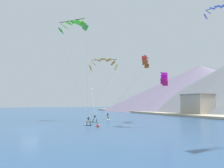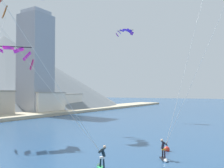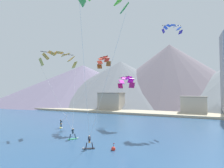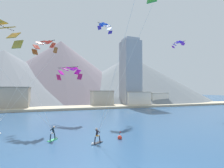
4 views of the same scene
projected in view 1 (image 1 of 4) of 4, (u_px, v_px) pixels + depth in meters
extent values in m
plane|color=navy|center=(30.00, 130.00, 34.24)|extent=(400.00, 400.00, 0.00)
cube|color=yellow|center=(108.00, 119.00, 55.57)|extent=(1.36, 1.29, 0.07)
cylinder|color=#14232D|center=(108.00, 118.00, 55.98)|extent=(0.27, 0.26, 0.75)
cylinder|color=#14232D|center=(107.00, 118.00, 55.23)|extent=(0.27, 0.26, 0.75)
cube|color=orange|center=(108.00, 116.00, 55.64)|extent=(0.39, 0.40, 0.12)
cylinder|color=#14232D|center=(108.00, 115.00, 55.69)|extent=(0.40, 0.41, 0.64)
cylinder|color=#14232D|center=(108.00, 114.00, 55.79)|extent=(0.43, 0.46, 0.41)
cylinder|color=#14232D|center=(108.00, 114.00, 55.56)|extent=(0.43, 0.46, 0.41)
cylinder|color=black|center=(109.00, 114.00, 55.62)|extent=(0.41, 0.37, 0.03)
sphere|color=brown|center=(107.00, 113.00, 55.76)|extent=(0.23, 0.23, 0.23)
cone|color=white|center=(107.00, 119.00, 54.75)|extent=(0.46, 0.47, 0.36)
cube|color=#33B266|center=(95.00, 123.00, 46.32)|extent=(1.25, 1.39, 0.07)
cylinder|color=#14232D|center=(93.00, 121.00, 46.46)|extent=(0.26, 0.27, 0.76)
cylinder|color=#14232D|center=(97.00, 121.00, 46.25)|extent=(0.26, 0.27, 0.76)
cube|color=white|center=(95.00, 119.00, 46.39)|extent=(0.40, 0.39, 0.12)
cylinder|color=#14232D|center=(95.00, 117.00, 46.35)|extent=(0.44, 0.42, 0.64)
cylinder|color=#14232D|center=(94.00, 116.00, 46.49)|extent=(0.48, 0.41, 0.42)
cylinder|color=#14232D|center=(95.00, 116.00, 46.43)|extent=(0.48, 0.41, 0.42)
cylinder|color=black|center=(95.00, 116.00, 46.63)|extent=(0.35, 0.42, 0.03)
sphere|color=beige|center=(95.00, 115.00, 46.27)|extent=(0.23, 0.23, 0.23)
cone|color=white|center=(99.00, 122.00, 46.10)|extent=(0.47, 0.46, 0.36)
cube|color=black|center=(88.00, 125.00, 40.72)|extent=(1.46, 1.13, 0.07)
cylinder|color=#231E28|center=(90.00, 123.00, 40.53)|extent=(0.28, 0.24, 0.75)
cylinder|color=#231E28|center=(87.00, 123.00, 40.98)|extent=(0.28, 0.24, 0.75)
cube|color=orange|center=(88.00, 121.00, 40.79)|extent=(0.37, 0.39, 0.12)
cylinder|color=#231E28|center=(89.00, 119.00, 40.87)|extent=(0.37, 0.41, 0.63)
cylinder|color=#231E28|center=(89.00, 118.00, 40.73)|extent=(0.36, 0.50, 0.41)
cylinder|color=#231E28|center=(88.00, 118.00, 40.87)|extent=(0.36, 0.50, 0.41)
cylinder|color=black|center=(88.00, 118.00, 40.65)|extent=(0.46, 0.30, 0.03)
sphere|color=beige|center=(89.00, 117.00, 40.97)|extent=(0.23, 0.23, 0.23)
cone|color=white|center=(85.00, 125.00, 41.21)|extent=(0.44, 0.46, 0.36)
cube|color=#A0501D|center=(147.00, 66.00, 56.77)|extent=(1.19, 1.08, 1.17)
cube|color=red|center=(146.00, 62.00, 56.38)|extent=(1.47, 1.35, 1.06)
cube|color=red|center=(145.00, 59.00, 55.63)|extent=(1.61, 1.54, 0.76)
cube|color=red|center=(144.00, 57.00, 54.63)|extent=(1.62, 1.62, 0.32)
cube|color=red|center=(144.00, 57.00, 53.57)|extent=(1.51, 1.61, 0.76)
cube|color=red|center=(144.00, 59.00, 52.65)|extent=(1.26, 1.50, 1.06)
cube|color=#A0501D|center=(145.00, 62.00, 52.02)|extent=(0.92, 1.28, 1.17)
cylinder|color=black|center=(147.00, 57.00, 54.51)|extent=(3.33, 3.68, 0.10)
cylinder|color=silver|center=(128.00, 91.00, 56.21)|extent=(4.00, 9.21, 11.97)
cylinder|color=silver|center=(126.00, 90.00, 53.74)|extent=(8.01, 6.04, 11.97)
cube|color=#A79B37|center=(91.00, 68.00, 56.36)|extent=(1.75, 1.47, 1.40)
cube|color=gold|center=(94.00, 64.00, 56.34)|extent=(2.00, 1.84, 1.12)
cube|color=gold|center=(98.00, 60.00, 56.22)|extent=(2.15, 2.07, 0.68)
cube|color=gold|center=(103.00, 59.00, 56.01)|extent=(2.18, 2.13, 0.13)
cube|color=gold|center=(109.00, 60.00, 55.75)|extent=(2.14, 2.08, 0.68)
cube|color=gold|center=(113.00, 63.00, 55.47)|extent=(1.99, 1.86, 1.12)
cube|color=#A79B37|center=(116.00, 67.00, 55.23)|extent=(1.74, 1.49, 1.40)
cylinder|color=black|center=(104.00, 60.00, 56.74)|extent=(3.79, 5.68, 0.10)
cylinder|color=silver|center=(92.00, 91.00, 51.48)|extent=(8.87, 1.68, 11.19)
cylinder|color=silver|center=(107.00, 91.00, 50.87)|extent=(4.93, 7.57, 11.19)
cube|color=green|center=(85.00, 27.00, 35.84)|extent=(1.24, 1.29, 0.89)
cube|color=#64E52C|center=(82.00, 24.00, 36.15)|extent=(1.40, 1.43, 0.72)
cube|color=#64E52C|center=(78.00, 22.00, 36.49)|extent=(1.49, 1.50, 0.46)
cube|color=#64E52C|center=(73.00, 22.00, 36.83)|extent=(1.51, 1.51, 0.16)
cube|color=#64E52C|center=(69.00, 23.00, 37.14)|extent=(1.50, 1.49, 0.46)
cube|color=#64E52C|center=(65.00, 26.00, 37.38)|extent=(1.43, 1.40, 0.72)
cube|color=green|center=(61.00, 31.00, 37.52)|extent=(1.29, 1.25, 0.89)
cylinder|color=black|center=(72.00, 21.00, 36.35)|extent=(3.63, 3.36, 0.10)
cylinder|color=silver|center=(87.00, 77.00, 38.18)|extent=(5.91, 2.26, 14.84)
cylinder|color=silver|center=(75.00, 77.00, 39.10)|extent=(2.29, 5.86, 14.84)
cube|color=#CA165F|center=(164.00, 81.00, 47.72)|extent=(1.28, 1.24, 1.24)
cube|color=#EF12C3|center=(164.00, 77.00, 48.34)|extent=(1.59, 1.54, 1.07)
cube|color=#EF12C3|center=(164.00, 74.00, 49.29)|extent=(1.76, 1.73, 0.70)
cube|color=#EF12C3|center=(165.00, 74.00, 50.41)|extent=(1.79, 1.80, 0.21)
cube|color=#EF12C3|center=(165.00, 75.00, 51.50)|extent=(1.72, 1.77, 0.70)
cube|color=#EF12C3|center=(165.00, 79.00, 52.36)|extent=(1.49, 1.62, 1.07)
cube|color=#CA165F|center=(165.00, 83.00, 52.84)|extent=(1.15, 1.35, 1.24)
cylinder|color=black|center=(162.00, 74.00, 50.59)|extent=(3.82, 3.85, 0.10)
cube|color=#2F26A6|center=(206.00, 17.00, 46.10)|extent=(0.91, 1.30, 1.05)
cube|color=blue|center=(208.00, 12.00, 45.78)|extent=(1.20, 1.45, 0.93)
cube|color=blue|center=(212.00, 8.00, 45.32)|extent=(1.40, 1.52, 0.66)
cube|color=blue|center=(217.00, 6.00, 44.80)|extent=(1.49, 1.53, 0.30)
cube|color=blue|center=(223.00, 6.00, 44.29)|extent=(1.50, 1.47, 0.66)
cylinder|color=black|center=(218.00, 7.00, 45.23)|extent=(4.27, 2.02, 0.10)
sphere|color=red|center=(98.00, 126.00, 38.23)|extent=(0.56, 0.56, 0.56)
cylinder|color=black|center=(98.00, 123.00, 38.27)|extent=(0.04, 0.04, 0.44)
cube|color=red|center=(98.00, 122.00, 38.20)|extent=(0.18, 0.01, 0.12)
cube|color=#A89E8E|center=(198.00, 105.00, 72.89)|extent=(8.89, 6.89, 6.92)
cube|color=slate|center=(197.00, 95.00, 73.21)|extent=(9.24, 7.16, 0.30)
cone|color=slate|center=(201.00, 87.00, 134.67)|extent=(120.84, 120.84, 27.81)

